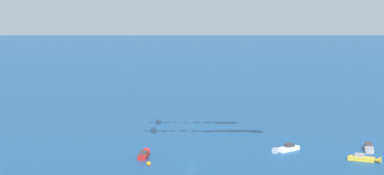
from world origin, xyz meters
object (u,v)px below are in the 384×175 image
Objects in this scene: motorboat_ahead at (285,149)px; motorboat_outer_ring_a at (369,148)px; motorboat_inshore at (144,154)px; marker_buoy at (149,164)px; motorboat_offshore at (366,159)px.

motorboat_ahead is 21.74m from motorboat_outer_ring_a.
marker_buoy reaches higher than motorboat_inshore.
motorboat_ahead is 4.01× the size of marker_buoy.
motorboat_offshore is 12.71m from motorboat_outer_ring_a.
motorboat_outer_ring_a reaches higher than motorboat_offshore.
motorboat_inshore is 0.98× the size of motorboat_ahead.
motorboat_offshore is 21.04m from motorboat_ahead.
motorboat_ahead reaches higher than motorboat_offshore.
motorboat_outer_ring_a is at bearing -85.98° from marker_buoy.
marker_buoy is (6.95, 51.45, -0.22)m from motorboat_offshore.
motorboat_offshore is at bearing -97.70° from marker_buoy.
motorboat_inshore is at bearing 84.85° from motorboat_outer_ring_a.
motorboat_outer_ring_a is at bearing -95.15° from motorboat_inshore.
motorboat_inshore is 36.09m from motorboat_ahead.
motorboat_offshore is (-16.20, -51.14, -0.02)m from motorboat_inshore.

